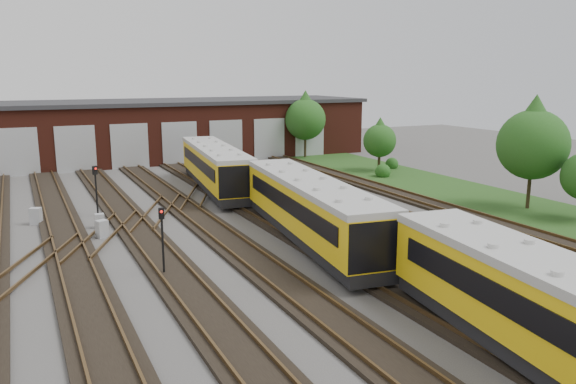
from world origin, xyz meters
name	(u,v)px	position (x,y,z in m)	size (l,w,h in m)	color
ground	(312,271)	(0.00, 0.00, 0.00)	(120.00, 120.00, 0.00)	#413F3D
track_network	(303,265)	(-0.17, 0.59, 0.11)	(30.40, 70.00, 0.33)	black
maintenance_shed	(138,130)	(-0.01, 39.97, 3.20)	(51.00, 12.50, 6.35)	#521F14
grass_verge	(467,194)	(19.00, 10.00, 0.03)	(8.00, 55.00, 0.05)	#224416
metro_train	(311,208)	(2.00, 3.92, 1.97)	(4.76, 47.75, 3.21)	black
signal_mast_0	(96,184)	(-7.62, 15.32, 2.14)	(0.32, 0.31, 3.32)	black
signal_mast_1	(162,233)	(-6.43, 2.37, 2.05)	(0.28, 0.26, 3.20)	black
signal_mast_2	(200,160)	(1.84, 23.27, 2.04)	(0.29, 0.27, 3.16)	black
signal_mast_3	(292,204)	(1.54, 5.28, 2.00)	(0.26, 0.24, 3.15)	black
relay_cabinet_0	(102,229)	(-8.07, 10.09, 0.50)	(0.60, 0.50, 1.00)	#A7A9AC
relay_cabinet_1	(36,216)	(-11.32, 14.81, 0.52)	(0.63, 0.52, 1.05)	#A7A9AC
relay_cabinet_2	(100,221)	(-7.90, 12.23, 0.44)	(0.53, 0.44, 0.88)	#A7A9AC
relay_cabinet_3	(226,165)	(6.16, 28.96, 0.51)	(0.61, 0.51, 1.02)	#A7A9AC
relay_cabinet_4	(333,213)	(5.72, 7.79, 0.47)	(0.56, 0.47, 0.94)	#A7A9AC
tree_0	(305,114)	(16.98, 33.12, 4.78)	(4.49, 4.49, 7.45)	#2F2615
tree_1	(380,137)	(19.03, 21.80, 3.32)	(3.12, 3.12, 5.17)	#2F2615
tree_2	(534,136)	(19.28, 4.52, 5.02)	(4.71, 4.71, 7.81)	#2F2615
bush_1	(383,169)	(17.56, 19.08, 0.70)	(1.40, 1.40, 1.40)	#1D4714
bush_2	(392,162)	(21.13, 22.60, 0.64)	(1.28, 1.28, 1.28)	#1D4714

